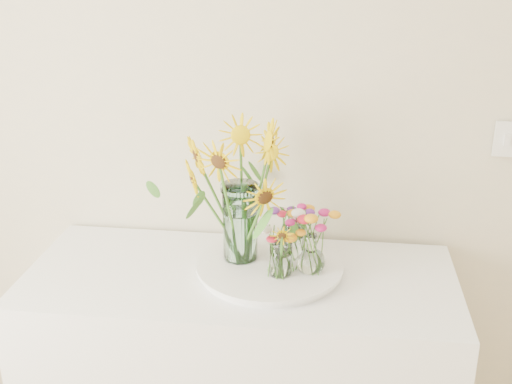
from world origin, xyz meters
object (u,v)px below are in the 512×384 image
Objects in this scene: mason_jar at (240,222)px; small_vase_c at (293,241)px; small_vase_b at (311,253)px; small_vase_a at (281,258)px; tray at (270,269)px.

small_vase_c is at bearing 12.13° from mason_jar.
small_vase_b is at bearing -57.71° from small_vase_c.
small_vase_a is 1.02× the size of small_vase_c.
mason_jar is 0.25m from small_vase_b.
mason_jar is at bearing 162.02° from tray.
small_vase_c is at bearing 44.45° from tray.
mason_jar is 0.19m from small_vase_c.
mason_jar is at bearing 165.09° from small_vase_b.
small_vase_a is 0.91× the size of small_vase_b.
small_vase_b is (0.09, 0.03, 0.01)m from small_vase_a.
small_vase_c is (-0.06, 0.10, -0.01)m from small_vase_b.
small_vase_b is at bearing -14.91° from mason_jar.
small_vase_a is (0.14, -0.10, -0.07)m from mason_jar.
small_vase_b reaches higher than small_vase_a.
tray is 0.16m from small_vase_b.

